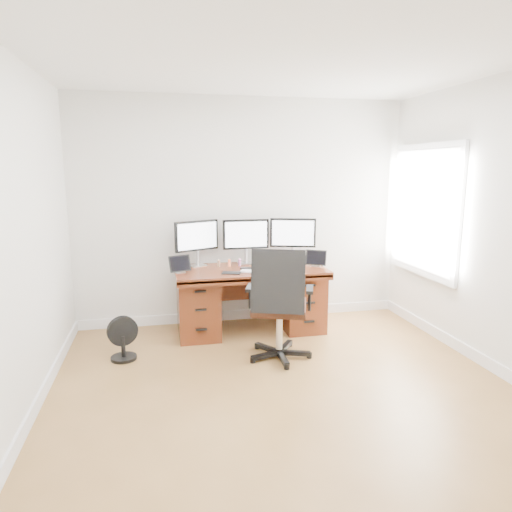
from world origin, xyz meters
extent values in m
plane|color=olive|center=(0.00, 0.00, 0.00)|extent=(4.50, 4.50, 0.00)
cube|color=white|center=(0.00, 2.25, 1.35)|extent=(4.00, 0.10, 2.70)
cube|color=white|center=(1.97, 1.50, 1.40)|extent=(0.04, 1.30, 1.50)
cube|color=white|center=(1.95, 1.50, 1.40)|extent=(0.01, 1.15, 1.35)
cube|color=#542210|center=(0.00, 1.80, 0.72)|extent=(1.70, 0.80, 0.05)
cube|color=#542210|center=(-0.60, 1.83, 0.35)|extent=(0.45, 0.70, 0.70)
cube|color=#542210|center=(0.60, 1.83, 0.35)|extent=(0.45, 0.70, 0.70)
cube|color=#3F190B|center=(0.00, 2.10, 0.50)|extent=(0.74, 0.03, 0.40)
cylinder|color=black|center=(0.13, 1.00, 0.04)|extent=(0.77, 0.77, 0.09)
cylinder|color=silver|center=(0.13, 1.00, 0.30)|extent=(0.06, 0.06, 0.43)
cube|color=#361B10|center=(0.13, 1.00, 0.52)|extent=(0.65, 0.64, 0.08)
cube|color=black|center=(0.05, 0.78, 0.84)|extent=(0.49, 0.21, 0.59)
cube|color=black|center=(-0.14, 1.10, 0.71)|extent=(0.15, 0.27, 0.03)
cube|color=black|center=(0.41, 0.91, 0.71)|extent=(0.15, 0.27, 0.03)
cylinder|color=black|center=(-1.40, 1.27, 0.02)|extent=(0.26, 0.26, 0.03)
cylinder|color=black|center=(-1.40, 1.27, 0.14)|extent=(0.04, 0.04, 0.21)
cylinder|color=black|center=(-1.40, 1.27, 0.29)|extent=(0.30, 0.15, 0.30)
cube|color=silver|center=(-0.58, 2.07, 0.76)|extent=(0.22, 0.20, 0.01)
cylinder|color=silver|center=(-0.58, 2.07, 0.84)|extent=(0.04, 0.04, 0.18)
cube|color=black|center=(-0.58, 2.07, 1.10)|extent=(0.52, 0.26, 0.35)
cube|color=white|center=(-0.57, 2.05, 1.10)|extent=(0.46, 0.21, 0.30)
cube|color=silver|center=(0.00, 2.07, 0.76)|extent=(0.18, 0.14, 0.01)
cylinder|color=silver|center=(0.00, 2.07, 0.84)|extent=(0.04, 0.04, 0.18)
cube|color=black|center=(0.00, 2.07, 1.10)|extent=(0.55, 0.05, 0.35)
cube|color=white|center=(0.00, 2.05, 1.10)|extent=(0.50, 0.01, 0.30)
cube|color=silver|center=(0.58, 2.07, 0.76)|extent=(0.21, 0.19, 0.01)
cylinder|color=silver|center=(0.58, 2.07, 0.84)|extent=(0.04, 0.04, 0.18)
cube|color=black|center=(0.58, 2.07, 1.10)|extent=(0.54, 0.19, 0.35)
cube|color=white|center=(0.57, 2.05, 1.10)|extent=(0.48, 0.15, 0.30)
cube|color=silver|center=(-0.80, 1.75, 0.76)|extent=(0.12, 0.11, 0.01)
cube|color=black|center=(-0.80, 1.75, 0.85)|extent=(0.25, 0.14, 0.17)
cube|color=silver|center=(0.77, 1.75, 0.76)|extent=(0.13, 0.12, 0.01)
cube|color=black|center=(0.77, 1.75, 0.85)|extent=(0.24, 0.18, 0.17)
cube|color=white|center=(-0.01, 1.61, 0.76)|extent=(0.30, 0.22, 0.01)
cube|color=silver|center=(0.28, 1.61, 0.76)|extent=(0.13, 0.13, 0.01)
cube|color=black|center=(-0.25, 1.60, 0.76)|extent=(0.23, 0.18, 0.01)
cube|color=black|center=(-0.05, 1.79, 0.76)|extent=(0.16, 0.12, 0.01)
cylinder|color=#946A4D|center=(-0.34, 1.95, 0.78)|extent=(0.03, 0.03, 0.06)
sphere|color=#946A4D|center=(-0.34, 1.95, 0.82)|extent=(0.04, 0.04, 0.04)
cylinder|color=#FB7947|center=(-0.22, 1.95, 0.78)|extent=(0.03, 0.03, 0.06)
sphere|color=#FB7947|center=(-0.22, 1.95, 0.82)|extent=(0.04, 0.04, 0.04)
cylinder|color=pink|center=(-0.10, 1.95, 0.78)|extent=(0.03, 0.03, 0.06)
sphere|color=pink|center=(-0.10, 1.95, 0.82)|extent=(0.04, 0.04, 0.04)
cylinder|color=#4875DA|center=(0.11, 1.95, 0.78)|extent=(0.03, 0.03, 0.06)
sphere|color=#4875DA|center=(0.11, 1.95, 0.82)|extent=(0.04, 0.04, 0.04)
camera|label=1|loc=(-1.01, -3.18, 1.88)|focal=32.00mm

